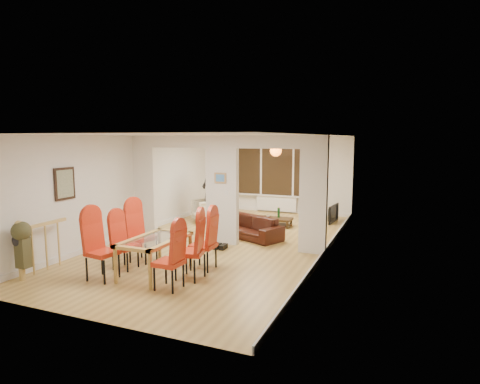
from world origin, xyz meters
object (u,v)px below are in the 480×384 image
Objects in this scene: dining_table at (155,256)px; armchair at (207,210)px; person at (210,191)px; bottle at (279,212)px; dining_chair_rc at (203,241)px; sofa at (248,227)px; dining_chair_lc at (143,234)px; dining_chair_lb at (125,243)px; dining_chair_rb at (190,247)px; dining_chair_la at (102,248)px; coffee_table at (273,222)px; dining_chair_ra at (169,258)px; television at (330,213)px; bowl at (268,217)px.

dining_table is 4.80m from armchair.
person is 2.19m from bottle.
dining_chair_rc reaches higher than sofa.
dining_chair_lc reaches higher than bottle.
armchair is 0.59m from person.
person is (0.09, 0.08, 0.58)m from armchair.
dining_chair_rb is (1.44, -0.01, 0.06)m from dining_chair_lb.
dining_chair_la is 0.65m from dining_chair_lb.
dining_chair_rb is at bearing 2.07° from dining_table.
person is 1.75× the size of coffee_table.
dining_chair_la is 0.64× the size of person.
dining_chair_ra reaches higher than bottle.
dining_chair_la is at bearing -76.67° from dining_chair_lc.
dining_chair_ra is (1.32, -1.11, -0.04)m from dining_chair_lc.
person is 2.00× the size of television.
dining_table is at bearing 166.13° from television.
dining_chair_rb is at bearing 8.26° from dining_chair_lb.
television is (2.22, 5.99, -0.08)m from dining_table.
coffee_table is at bearing 85.34° from dining_chair_lc.
dining_chair_lb is at bearing 160.23° from television.
armchair reaches higher than bottle.
armchair is 1.92m from bowl.
coffee_table is at bearing 47.80° from armchair.
dining_chair_la is at bearing -80.45° from dining_chair_lb.
person is (-0.50, 4.66, 0.41)m from dining_chair_lb.
person is (-1.94, 4.67, 0.35)m from dining_chair_rb.
dining_chair_lc is at bearing -110.15° from bottle.
dining_chair_lc is at bearing -38.83° from armchair.
dining_chair_rc reaches higher than television.
dining_chair_rb is at bearing -63.01° from sofa.
sofa is at bearing -90.94° from bowl.
bottle is at bearing 35.96° from coffee_table.
person is 9.39× the size of bowl.
dining_chair_lc is 1.38m from dining_chair_rc.
dining_chair_ra is 0.58m from dining_chair_rb.
dining_chair_lc is 1.53× the size of armchair.
dining_chair_rb is 4.89m from bottle.
dining_chair_rb is 3.28m from sofa.
person reaches higher than dining_chair_rb.
person is at bearing -174.39° from bottle.
dining_chair_la is 1.85m from dining_chair_rc.
television reaches higher than coffee_table.
dining_chair_rb is at bearing -23.65° from armchair.
coffee_table is (1.49, 4.77, -0.39)m from dining_chair_lb.
armchair is at bearing 105.66° from dining_table.
bottle is at bearing 103.69° from sofa.
sofa is (-0.13, 3.26, -0.31)m from dining_chair_rb.
armchair is (-0.61, 4.05, -0.23)m from dining_chair_lc.
person is (-1.21, 4.70, 0.58)m from dining_table.
coffee_table is at bearing 75.80° from dining_chair_rb.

